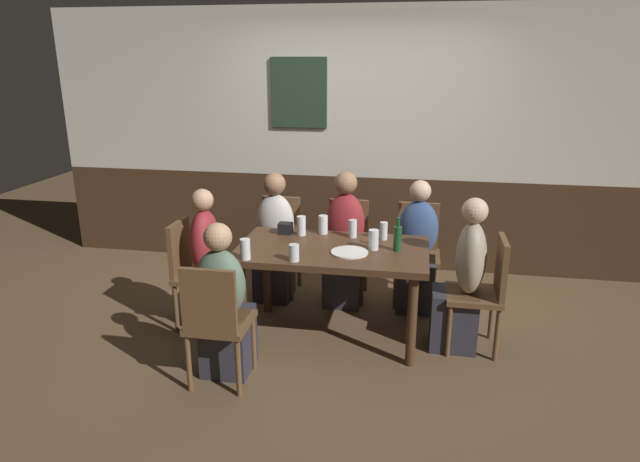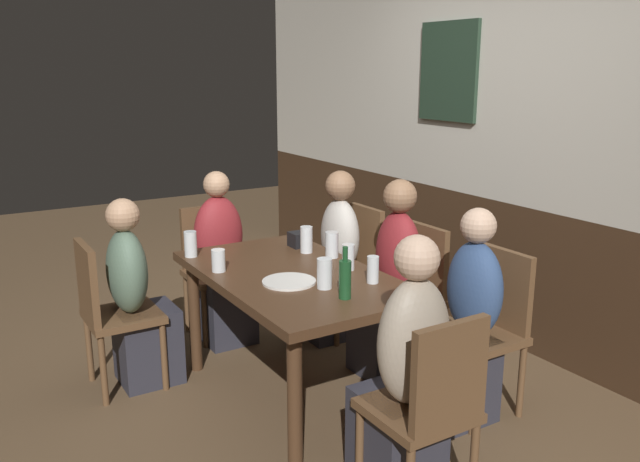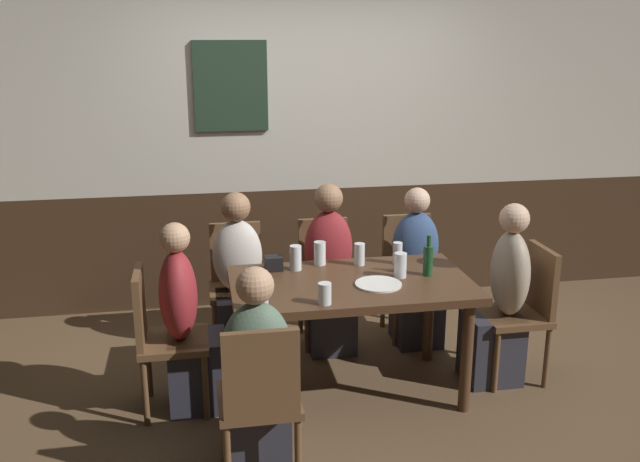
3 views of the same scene
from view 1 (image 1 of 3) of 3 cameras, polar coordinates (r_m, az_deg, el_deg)
The scene contains 25 objects.
ground_plane at distance 4.53m, azimuth 1.23°, elevation -10.57°, with size 12.00×12.00×0.00m, color brown.
wall_back at distance 5.69m, azimuth 3.92°, elevation 9.09°, with size 6.40×0.13×2.60m.
dining_table at distance 4.26m, azimuth 1.28°, elevation -2.88°, with size 1.44×0.84×0.74m.
chair_left_far at distance 5.21m, azimuth -4.20°, elevation -0.85°, with size 0.40×0.40×0.88m.
chair_mid_far at distance 5.09m, azimuth 2.74°, elevation -1.25°, with size 0.40×0.40×0.88m.
chair_head_east at distance 4.31m, azimuth 16.47°, elevation -5.58°, with size 0.40×0.40×0.88m.
chair_right_far at distance 5.06m, azimuth 9.90°, elevation -1.65°, with size 0.40×0.40×0.88m.
chair_left_near at distance 3.73m, azimuth -10.59°, elevation -8.79°, with size 0.40×0.40×0.88m.
chair_head_west at distance 4.62m, azimuth -12.84°, elevation -3.69°, with size 0.40×0.40×0.88m.
person_left_far at distance 5.06m, azimuth -4.65°, elevation -1.52°, with size 0.34×0.37×1.15m.
person_mid_far at distance 4.94m, azimuth 2.50°, elevation -1.78°, with size 0.34×0.37×1.18m.
person_head_east at distance 4.29m, azimuth 14.32°, elevation -5.52°, with size 0.37×0.34×1.17m.
person_right_far at distance 4.91m, azimuth 9.86°, elevation -2.51°, with size 0.34×0.37×1.13m.
person_left_near at distance 3.89m, azimuth -9.72°, elevation -8.16°, with size 0.34×0.37×1.11m.
person_head_west at distance 4.57m, azimuth -10.94°, elevation -4.01°, with size 0.37×0.34×1.15m.
beer_glass_tall at distance 4.01m, azimuth -7.64°, elevation -1.96°, with size 0.07×0.07×0.15m.
pint_glass_pale at distance 4.43m, azimuth 6.52°, elevation -0.08°, with size 0.06×0.06×0.14m.
tumbler_short at distance 4.46m, azimuth 3.36°, elevation 0.15°, with size 0.07×0.07×0.14m.
pint_glass_stout at distance 4.51m, azimuth -1.92°, elevation 0.42°, with size 0.07×0.07×0.16m.
highball_clear at distance 3.95m, azimuth -2.67°, elevation -2.35°, with size 0.07×0.07×0.12m.
pint_glass_amber at distance 4.54m, azimuth 0.32°, elevation 0.59°, with size 0.08×0.08×0.15m.
beer_glass_half at distance 4.19m, azimuth 5.50°, elevation -0.96°, with size 0.08×0.08×0.15m.
beer_bottle_green at distance 4.17m, azimuth 7.93°, elevation -0.69°, with size 0.06×0.06×0.26m.
plate_white_large at distance 4.12m, azimuth 3.03°, elevation -2.18°, with size 0.28×0.28×0.01m, color white.
condiment_caddy at distance 4.56m, azimuth -3.56°, elevation 0.29°, with size 0.11×0.09×0.09m, color black.
Camera 1 is at (0.62, -3.95, 2.13)m, focal length 31.31 mm.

